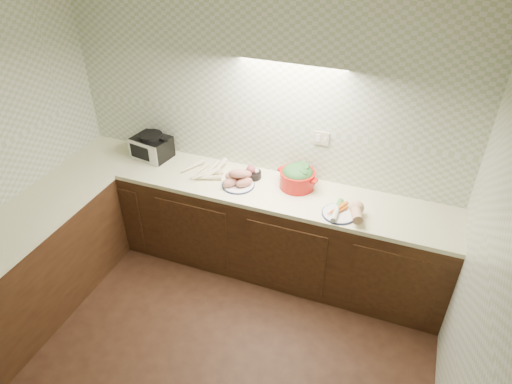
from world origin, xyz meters
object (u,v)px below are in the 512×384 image
(sweet_potato_plate, at_px, (238,179))
(toaster_oven, at_px, (152,146))
(dutch_oven, at_px, (297,177))
(veg_plate, at_px, (347,210))
(onion_bowl, at_px, (252,173))
(parsnip_pile, at_px, (201,169))

(sweet_potato_plate, bearing_deg, toaster_oven, 170.29)
(toaster_oven, xyz_separation_m, dutch_oven, (1.46, -0.00, -0.01))
(veg_plate, bearing_deg, onion_bowl, 164.92)
(toaster_oven, height_order, dutch_oven, toaster_oven)
(sweet_potato_plate, relative_size, veg_plate, 0.85)
(sweet_potato_plate, distance_m, onion_bowl, 0.18)
(parsnip_pile, xyz_separation_m, onion_bowl, (0.47, 0.09, 0.01))
(sweet_potato_plate, xyz_separation_m, dutch_oven, (0.49, 0.16, 0.04))
(parsnip_pile, bearing_deg, veg_plate, -6.45)
(dutch_oven, xyz_separation_m, veg_plate, (0.49, -0.24, -0.06))
(parsnip_pile, xyz_separation_m, dutch_oven, (0.89, 0.09, 0.07))
(toaster_oven, xyz_separation_m, veg_plate, (1.95, -0.25, -0.07))
(onion_bowl, bearing_deg, veg_plate, -15.08)
(toaster_oven, height_order, sweet_potato_plate, toaster_oven)
(sweet_potato_plate, height_order, veg_plate, sweet_potato_plate)
(toaster_oven, bearing_deg, onion_bowl, 9.29)
(sweet_potato_plate, bearing_deg, dutch_oven, 18.41)
(dutch_oven, bearing_deg, parsnip_pile, -159.63)
(dutch_oven, relative_size, veg_plate, 1.10)
(toaster_oven, distance_m, sweet_potato_plate, 0.98)
(onion_bowl, xyz_separation_m, dutch_oven, (0.42, -0.00, 0.06))
(toaster_oven, xyz_separation_m, parsnip_pile, (0.57, -0.09, -0.08))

